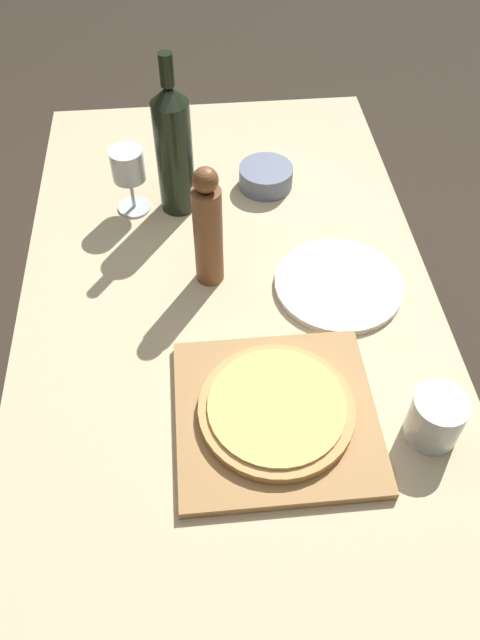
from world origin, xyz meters
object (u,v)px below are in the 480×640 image
Objects in this scene: wine_bottle at (174,149)px; pizza at (276,409)px; wine_glass at (128,168)px; small_bowl at (266,177)px; pepper_mill at (208,230)px.

pizza is at bearing -75.77° from wine_bottle.
wine_bottle reaches higher than pizza.
wine_glass is at bearing 113.19° from pizza.
wine_glass is at bearing -169.97° from small_bowl.
wine_bottle is at bearing 103.70° from pepper_mill.
small_bowl is (0.06, 0.63, -0.00)m from pizza.
wine_bottle is at bearing -165.05° from small_bowl.
wine_bottle is 2.86× the size of small_bowl.
pepper_mill is 1.75× the size of wine_glass.
wine_bottle is (-0.15, 0.58, 0.12)m from pizza.
wine_bottle is 2.35× the size of wine_glass.
pepper_mill is (-0.09, 0.34, 0.10)m from pizza.
pepper_mill is 0.28m from wine_glass.
wine_bottle is at bearing -0.32° from wine_glass.
wine_bottle is at bearing 104.23° from pizza.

